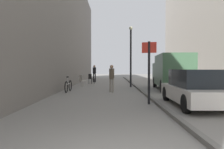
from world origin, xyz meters
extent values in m
plane|color=gray|center=(0.00, 12.00, 0.00)|extent=(80.00, 80.00, 0.00)
cube|color=slate|center=(-5.17, 12.00, 5.33)|extent=(3.13, 40.00, 10.67)
cube|color=#615F5B|center=(1.58, 12.00, 0.06)|extent=(0.16, 40.00, 0.12)
cylinder|color=black|center=(-2.06, 20.13, 0.42)|extent=(0.13, 0.13, 0.85)
cylinder|color=black|center=(-2.23, 20.08, 0.42)|extent=(0.13, 0.13, 0.85)
cube|color=black|center=(-2.14, 20.10, 1.21)|extent=(0.28, 0.26, 0.72)
cylinder|color=black|center=(-2.02, 20.14, 1.26)|extent=(0.10, 0.10, 0.61)
cylinder|color=black|center=(-2.26, 20.06, 1.26)|extent=(0.10, 0.10, 0.61)
sphere|color=#9E755B|center=(-2.14, 20.10, 1.69)|extent=(0.23, 0.23, 0.23)
cylinder|color=gray|center=(-0.39, 10.73, 0.40)|extent=(0.12, 0.12, 0.80)
cylinder|color=gray|center=(-0.23, 10.67, 0.40)|extent=(0.12, 0.12, 0.80)
cube|color=brown|center=(-0.31, 10.70, 1.14)|extent=(0.27, 0.26, 0.68)
cylinder|color=brown|center=(-0.42, 10.75, 1.19)|extent=(0.09, 0.09, 0.58)
cylinder|color=brown|center=(-0.20, 10.65, 1.19)|extent=(0.09, 0.09, 0.58)
sphere|color=#9E755B|center=(-0.31, 10.70, 1.59)|extent=(0.22, 0.22, 0.22)
cube|color=#335138|center=(3.75, 11.59, 1.37)|extent=(2.26, 4.03, 2.05)
cube|color=#335138|center=(3.96, 14.28, 1.11)|extent=(2.08, 1.66, 1.54)
cube|color=black|center=(4.00, 14.81, 1.45)|extent=(1.65, 0.17, 0.68)
cylinder|color=black|center=(3.07, 14.20, 0.40)|extent=(0.28, 0.81, 0.80)
cylinder|color=black|center=(4.83, 14.07, 0.40)|extent=(0.28, 0.81, 0.80)
cylinder|color=black|center=(2.78, 10.41, 0.40)|extent=(0.28, 0.81, 0.80)
cylinder|color=black|center=(4.54, 10.28, 0.40)|extent=(0.28, 0.81, 0.80)
cube|color=silver|center=(3.02, 5.81, 0.49)|extent=(1.86, 4.22, 0.55)
cube|color=black|center=(3.02, 5.81, 1.11)|extent=(1.55, 2.54, 0.68)
cylinder|color=black|center=(2.22, 7.25, 0.32)|extent=(0.21, 0.64, 0.64)
cylinder|color=black|center=(3.86, 7.23, 0.32)|extent=(0.21, 0.64, 0.64)
cylinder|color=black|center=(2.18, 4.39, 0.32)|extent=(0.21, 0.64, 0.64)
cylinder|color=black|center=(1.24, 6.20, 1.30)|extent=(0.10, 0.10, 2.60)
cube|color=red|center=(1.24, 6.20, 2.35)|extent=(0.59, 0.19, 0.44)
cylinder|color=black|center=(1.19, 14.36, 2.25)|extent=(0.14, 0.14, 4.50)
sphere|color=beige|center=(1.19, 14.36, 4.62)|extent=(0.28, 0.28, 0.28)
torus|color=black|center=(-3.01, 11.35, 0.36)|extent=(0.08, 0.72, 0.72)
torus|color=black|center=(-3.04, 10.30, 0.36)|extent=(0.08, 0.72, 0.72)
cylinder|color=#B7B7BC|center=(-3.03, 10.82, 0.51)|extent=(0.08, 0.95, 0.05)
cylinder|color=#B7B7BC|center=(-3.03, 10.64, 0.73)|extent=(0.04, 0.04, 0.40)
cube|color=black|center=(-3.03, 10.64, 0.95)|extent=(0.11, 0.24, 0.06)
cylinder|color=black|center=(-2.23, 18.17, 0.23)|extent=(0.04, 0.04, 0.45)
cylinder|color=black|center=(-1.96, 17.91, 0.23)|extent=(0.04, 0.04, 0.45)
cylinder|color=black|center=(-2.49, 17.90, 0.23)|extent=(0.04, 0.04, 0.45)
cylinder|color=black|center=(-2.22, 17.64, 0.23)|extent=(0.04, 0.04, 0.45)
cube|color=black|center=(-2.23, 17.90, 0.47)|extent=(0.62, 0.62, 0.04)
cube|color=black|center=(-2.37, 17.76, 0.71)|extent=(0.34, 0.33, 0.45)
cylinder|color=#B7B2A8|center=(-2.61, 15.07, 0.23)|extent=(0.04, 0.04, 0.45)
cylinder|color=#B7B2A8|center=(-2.38, 14.77, 0.23)|extent=(0.04, 0.04, 0.45)
cylinder|color=#B7B2A8|center=(-2.90, 14.83, 0.23)|extent=(0.04, 0.04, 0.45)
cylinder|color=#B7B2A8|center=(-2.67, 14.54, 0.23)|extent=(0.04, 0.04, 0.45)
cube|color=#B7B2A8|center=(-2.64, 14.80, 0.47)|extent=(0.62, 0.62, 0.04)
cube|color=#B7B2A8|center=(-2.80, 14.68, 0.71)|extent=(0.30, 0.37, 0.45)
camera|label=1|loc=(-0.29, -2.82, 1.51)|focal=35.04mm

